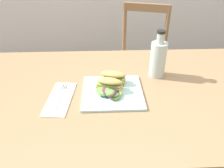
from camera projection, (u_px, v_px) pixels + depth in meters
name	position (u px, v px, depth m)	size (l,w,h in m)	color
dining_table	(127.00, 112.00, 1.04)	(1.39, 0.81, 0.74)	#997551
chair_wooden_far	(141.00, 61.00, 1.85)	(0.50, 0.50, 0.87)	#8E6642
plate_lunch	(112.00, 92.00, 0.95)	(0.25, 0.25, 0.01)	silver
sandwich_half_front	(109.00, 84.00, 0.94)	(0.11, 0.08, 0.06)	tan
sandwich_half_back	(113.00, 77.00, 0.99)	(0.11, 0.08, 0.06)	tan
salad_mixed_greens	(109.00, 92.00, 0.91)	(0.13, 0.10, 0.03)	#4C2338
napkin_folded	(60.00, 98.00, 0.92)	(0.09, 0.23, 0.00)	white
fork_on_napkin	(61.00, 95.00, 0.93)	(0.04, 0.19, 0.00)	silver
bottle_cold_brew	(158.00, 60.00, 1.04)	(0.07, 0.07, 0.22)	black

